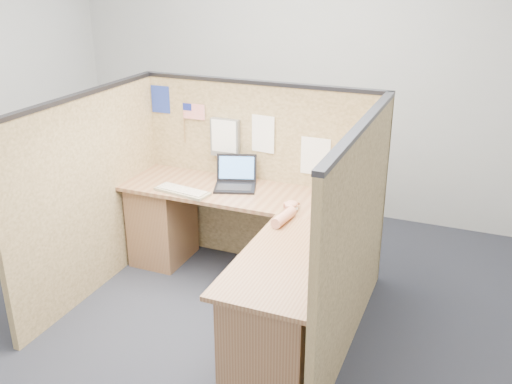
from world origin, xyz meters
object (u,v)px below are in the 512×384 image
at_px(laptop, 238,179).
at_px(keyboard, 182,191).
at_px(l_desk, 246,257).
at_px(mouse, 291,208).

xyz_separation_m(laptop, keyboard, (-0.34, -0.29, -0.04)).
distance_m(l_desk, laptop, 0.68).
distance_m(l_desk, mouse, 0.49).
bearing_deg(keyboard, laptop, 49.44).
bearing_deg(laptop, mouse, -47.10).
xyz_separation_m(keyboard, mouse, (0.89, 0.00, 0.01)).
bearing_deg(keyboard, mouse, 8.68).
height_order(laptop, keyboard, laptop).
xyz_separation_m(l_desk, mouse, (0.27, 0.19, 0.36)).
bearing_deg(laptop, keyboard, -158.06).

